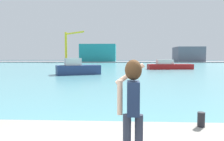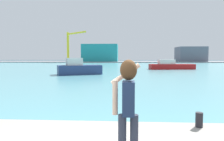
% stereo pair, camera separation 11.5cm
% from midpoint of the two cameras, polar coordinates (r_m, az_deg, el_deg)
% --- Properties ---
extents(ground_plane, '(220.00, 220.00, 0.00)m').
position_cam_midpoint_polar(ground_plane, '(53.69, 1.92, 1.22)').
color(ground_plane, '#334751').
extents(harbor_water, '(140.00, 100.00, 0.02)m').
position_cam_midpoint_polar(harbor_water, '(55.68, 1.95, 1.32)').
color(harbor_water, '#599EA8').
rests_on(harbor_water, ground_plane).
extents(far_shore_dock, '(140.00, 20.00, 0.36)m').
position_cam_midpoint_polar(far_shore_dock, '(95.66, 2.30, 2.42)').
color(far_shore_dock, gray).
rests_on(far_shore_dock, ground_plane).
extents(person_photographer, '(0.52, 0.55, 1.74)m').
position_cam_midpoint_polar(person_photographer, '(3.48, 4.71, -8.13)').
color(person_photographer, '#2D3342').
rests_on(person_photographer, quay_promenade).
extents(harbor_bollard, '(0.18, 0.18, 0.38)m').
position_cam_midpoint_polar(harbor_bollard, '(5.86, 22.83, -12.34)').
color(harbor_bollard, black).
rests_on(harbor_bollard, quay_promenade).
extents(boat_moored, '(6.17, 4.51, 2.18)m').
position_cam_midpoint_polar(boat_moored, '(27.99, -9.66, 0.56)').
color(boat_moored, navy).
rests_on(boat_moored, harbor_water).
extents(boat_moored_2, '(8.71, 3.22, 1.85)m').
position_cam_midpoint_polar(boat_moored_2, '(40.99, 15.37, 1.28)').
color(boat_moored_2, '#B21919').
rests_on(boat_moored_2, harbor_water).
extents(warehouse_left, '(15.94, 11.03, 7.74)m').
position_cam_midpoint_polar(warehouse_left, '(95.74, -3.79, 4.84)').
color(warehouse_left, teal).
rests_on(warehouse_left, far_shore_dock).
extents(warehouse_right, '(11.80, 10.59, 6.53)m').
position_cam_midpoint_polar(warehouse_right, '(100.14, 20.22, 4.22)').
color(warehouse_right, slate).
rests_on(warehouse_right, far_shore_dock).
extents(port_crane, '(10.20, 9.11, 12.94)m').
position_cam_midpoint_polar(port_crane, '(92.94, -11.92, 7.54)').
color(port_crane, yellow).
rests_on(port_crane, far_shore_dock).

